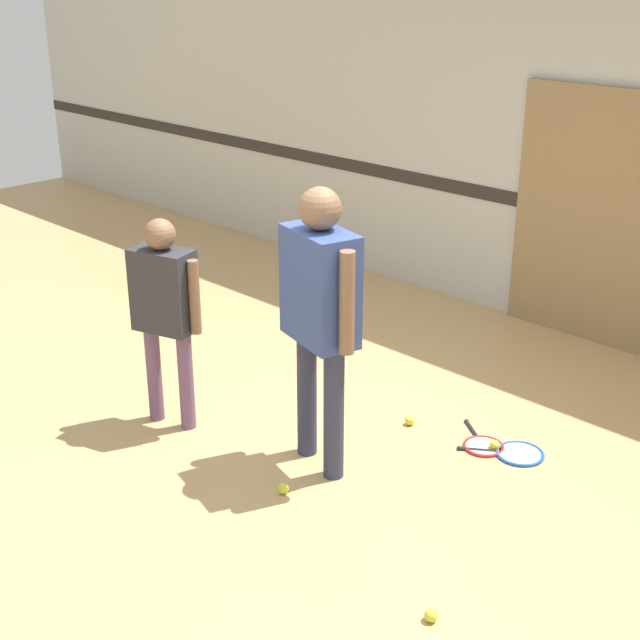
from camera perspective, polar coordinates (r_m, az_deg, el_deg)
ground_plane at (r=5.65m, az=-0.27°, el=-8.88°), size 16.00×16.00×0.00m
wall_back at (r=7.39m, az=16.49°, el=11.02°), size 16.00×0.07×3.20m
person_instructor at (r=5.12m, az=0.00°, el=1.24°), size 0.65×0.39×1.75m
person_student_left at (r=5.77m, az=-9.92°, el=1.21°), size 0.52×0.33×1.42m
racket_spare_on_floor at (r=5.88m, az=10.35°, el=-7.84°), size 0.47×0.39×0.03m
racket_second_spare at (r=5.82m, az=12.47°, el=-8.33°), size 0.54×0.45×0.03m
tennis_ball_near_instructor at (r=5.31m, az=-2.37°, el=-10.73°), size 0.07×0.07×0.07m
tennis_ball_by_spare_racket at (r=5.84m, az=11.12°, el=-7.86°), size 0.07×0.07×0.07m
tennis_ball_stray_left at (r=6.04m, az=5.77°, el=-6.41°), size 0.07×0.07×0.07m
tennis_ball_stray_right at (r=4.46m, az=7.12°, el=-18.24°), size 0.07×0.07×0.07m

